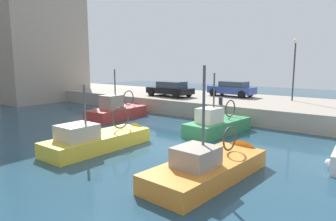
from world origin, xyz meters
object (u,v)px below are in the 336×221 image
(quay_streetlamp, at_px, (295,59))
(fishing_boat_yellow, at_px, (103,145))
(fishing_boat_green, at_px, (220,130))
(mooring_bollard_mid, at_px, (221,101))
(parked_car_blue, at_px, (232,89))
(fishing_boat_orange, at_px, (214,173))
(parked_car_black, at_px, (170,89))
(fishing_boat_red, at_px, (120,116))

(quay_streetlamp, bearing_deg, fishing_boat_yellow, 162.85)
(fishing_boat_green, height_order, mooring_bollard_mid, fishing_boat_green)
(parked_car_blue, distance_m, quay_streetlamp, 5.73)
(mooring_bollard_mid, bearing_deg, quay_streetlamp, -30.71)
(fishing_boat_orange, xyz_separation_m, parked_car_black, (11.74, 10.99, 1.79))
(fishing_boat_yellow, height_order, parked_car_black, fishing_boat_yellow)
(fishing_boat_red, bearing_deg, parked_car_black, -8.07)
(fishing_boat_green, distance_m, fishing_boat_red, 8.57)
(fishing_boat_orange, relative_size, mooring_bollard_mid, 11.58)
(parked_car_blue, bearing_deg, fishing_boat_orange, -156.22)
(quay_streetlamp, bearing_deg, mooring_bollard_mid, 149.29)
(fishing_boat_red, xyz_separation_m, parked_car_blue, (8.80, -5.09, 1.75))
(fishing_boat_green, relative_size, fishing_boat_orange, 0.88)
(fishing_boat_green, xyz_separation_m, fishing_boat_yellow, (-6.54, 3.09, -0.00))
(mooring_bollard_mid, bearing_deg, fishing_boat_red, 116.15)
(fishing_boat_red, height_order, parked_car_black, fishing_boat_red)
(parked_car_black, xyz_separation_m, parked_car_blue, (3.38, -4.32, 0.01))
(fishing_boat_yellow, xyz_separation_m, quay_streetlamp, (15.35, -4.74, 4.33))
(fishing_boat_red, relative_size, quay_streetlamp, 1.20)
(fishing_boat_green, bearing_deg, parked_car_black, 56.28)
(fishing_boat_green, bearing_deg, fishing_boat_orange, -153.99)
(fishing_boat_yellow, bearing_deg, fishing_boat_green, -25.27)
(fishing_boat_yellow, relative_size, fishing_boat_red, 1.09)
(mooring_bollard_mid, distance_m, quay_streetlamp, 7.22)
(parked_car_blue, xyz_separation_m, quay_streetlamp, (0.22, -5.13, 2.56))
(parked_car_blue, bearing_deg, quay_streetlamp, -87.54)
(fishing_boat_yellow, xyz_separation_m, fishing_boat_orange, (0.00, -6.28, -0.03))
(fishing_boat_green, xyz_separation_m, quay_streetlamp, (8.81, -1.65, 4.33))
(parked_car_black, xyz_separation_m, quay_streetlamp, (3.60, -9.45, 2.57))
(fishing_boat_yellow, relative_size, fishing_boat_orange, 0.99)
(fishing_boat_green, bearing_deg, parked_car_blue, 22.04)
(fishing_boat_yellow, bearing_deg, mooring_bollard_mid, -8.10)
(parked_car_blue, relative_size, quay_streetlamp, 0.87)
(fishing_boat_yellow, bearing_deg, fishing_boat_orange, -89.95)
(parked_car_black, height_order, mooring_bollard_mid, parked_car_black)
(fishing_boat_red, distance_m, fishing_boat_orange, 13.35)
(fishing_boat_green, height_order, parked_car_blue, fishing_boat_green)
(quay_streetlamp, bearing_deg, fishing_boat_red, 131.44)
(fishing_boat_green, height_order, fishing_boat_red, fishing_boat_red)
(fishing_boat_orange, xyz_separation_m, mooring_bollard_mid, (9.70, 4.90, 1.38))
(parked_car_blue, relative_size, mooring_bollard_mid, 7.65)
(parked_car_blue, bearing_deg, fishing_boat_red, 149.94)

